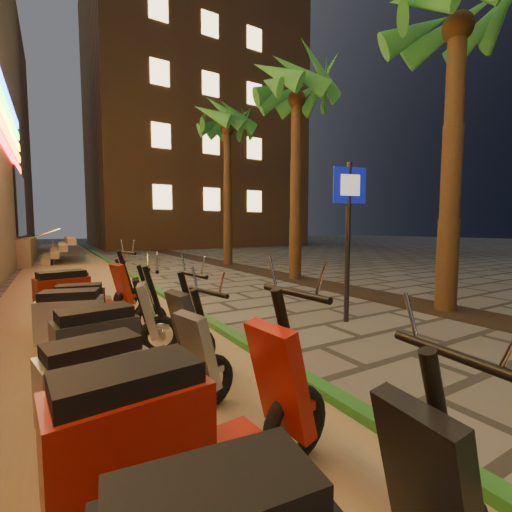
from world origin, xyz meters
TOP-DOWN VIEW (x-y plane):
  - ground at (0.00, 0.00)m, footprint 120.00×120.00m
  - parking_strip at (-2.60, 10.00)m, footprint 3.40×60.00m
  - green_curb at (-0.90, 10.00)m, footprint 0.18×60.00m
  - planting_strip at (3.60, 5.00)m, footprint 1.20×40.00m
  - apartment_block at (9.00, 32.00)m, footprint 18.00×16.06m
  - palm_b at (3.60, 2.00)m, footprint 2.97×3.02m
  - palm_c at (3.60, 7.00)m, footprint 2.97×3.02m
  - palm_d at (3.60, 12.00)m, footprint 2.97×3.02m
  - pedestrian_sign at (1.27, 2.42)m, footprint 0.60×0.20m
  - scooter_4 at (-2.59, -0.15)m, footprint 1.81×0.67m
  - scooter_5 at (-2.71, 0.76)m, footprint 1.61×0.74m
  - scooter_6 at (-2.60, 1.61)m, footprint 1.70×0.70m
  - scooter_7 at (-2.77, 2.70)m, footprint 1.67×0.83m
  - scooter_8 at (-2.64, 3.55)m, footprint 1.57×0.69m
  - scooter_9 at (-2.81, 4.47)m, footprint 1.79×0.85m
  - scooter_10 at (-2.65, 5.38)m, footprint 1.49×0.52m

SIDE VIEW (x-z plane):
  - ground at x=0.00m, z-range 0.00..0.00m
  - parking_strip at x=-2.60m, z-range 0.00..0.01m
  - planting_strip at x=3.60m, z-range 0.00..0.02m
  - green_curb at x=-0.90m, z-range 0.00..0.10m
  - scooter_10 at x=-2.65m, z-range -0.07..0.98m
  - scooter_8 at x=-2.64m, z-range -0.07..1.03m
  - scooter_5 at x=-2.71m, z-range -0.07..1.06m
  - scooter_7 at x=-2.77m, z-range -0.08..1.10m
  - scooter_6 at x=-2.60m, z-range -0.08..1.11m
  - scooter_9 at x=-2.81m, z-range -0.08..1.18m
  - scooter_4 at x=-2.59m, z-range -0.08..1.19m
  - pedestrian_sign at x=1.27m, z-range 0.41..3.20m
  - palm_b at x=3.60m, z-range 2.18..8.84m
  - palm_c at x=3.60m, z-range 2.27..9.18m
  - palm_d at x=3.60m, z-range 2.36..9.53m
  - apartment_block at x=9.00m, z-range 0.00..25.00m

